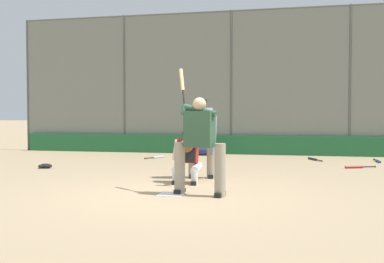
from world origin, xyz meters
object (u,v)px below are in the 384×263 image
(spare_bat_near_backstop, at_px, (157,157))
(umpire_home, at_px, (202,136))
(spare_bat_first_base_side, at_px, (356,167))
(spare_bat_by_padding, at_px, (313,159))
(fielding_glove_on_dirt, at_px, (45,166))
(equipment_bag_dugout_side, at_px, (204,151))
(batter_at_plate, at_px, (199,142))
(catcher_behind_plate, at_px, (187,155))
(spare_bat_third_base_side, at_px, (378,161))

(spare_bat_near_backstop, bearing_deg, umpire_home, -125.28)
(umpire_home, distance_m, spare_bat_first_base_side, 4.46)
(spare_bat_by_padding, relative_size, spare_bat_first_base_side, 1.03)
(spare_bat_by_padding, relative_size, fielding_glove_on_dirt, 2.46)
(umpire_home, relative_size, equipment_bag_dugout_side, 1.37)
(batter_at_plate, xyz_separation_m, umpire_home, (0.34, -1.99, 0.01))
(spare_bat_near_backstop, bearing_deg, catcher_behind_plate, -130.77)
(batter_at_plate, bearing_deg, spare_bat_near_backstop, -55.53)
(spare_bat_near_backstop, relative_size, equipment_bag_dugout_side, 0.66)
(batter_at_plate, distance_m, umpire_home, 2.02)
(spare_bat_near_backstop, relative_size, spare_bat_first_base_side, 1.02)
(batter_at_plate, height_order, spare_bat_first_base_side, batter_at_plate)
(spare_bat_first_base_side, bearing_deg, fielding_glove_on_dirt, -9.00)
(fielding_glove_on_dirt, bearing_deg, spare_bat_near_backstop, -122.89)
(spare_bat_near_backstop, distance_m, spare_bat_first_base_side, 5.92)
(umpire_home, bearing_deg, equipment_bag_dugout_side, -84.63)
(equipment_bag_dugout_side, bearing_deg, spare_bat_by_padding, 166.04)
(spare_bat_third_base_side, height_order, equipment_bag_dugout_side, equipment_bag_dugout_side)
(spare_bat_by_padding, xyz_separation_m, equipment_bag_dugout_side, (3.49, -0.87, 0.11))
(fielding_glove_on_dirt, bearing_deg, equipment_bag_dugout_side, -127.02)
(spare_bat_near_backstop, relative_size, fielding_glove_on_dirt, 2.44)
(spare_bat_by_padding, height_order, fielding_glove_on_dirt, fielding_glove_on_dirt)
(umpire_home, distance_m, equipment_bag_dugout_side, 5.41)
(batter_at_plate, bearing_deg, spare_bat_by_padding, -97.62)
(spare_bat_first_base_side, bearing_deg, spare_bat_near_backstop, -35.50)
(fielding_glove_on_dirt, height_order, equipment_bag_dugout_side, equipment_bag_dugout_side)
(catcher_behind_plate, relative_size, spare_bat_third_base_side, 1.33)
(batter_at_plate, relative_size, spare_bat_near_backstop, 2.69)
(fielding_glove_on_dirt, relative_size, equipment_bag_dugout_side, 0.27)
(batter_at_plate, height_order, spare_bat_third_base_side, batter_at_plate)
(spare_bat_by_padding, relative_size, spare_bat_third_base_side, 1.00)
(spare_bat_by_padding, distance_m, spare_bat_first_base_side, 2.07)
(umpire_home, xyz_separation_m, spare_bat_first_base_side, (-3.53, -2.57, -0.89))
(catcher_behind_plate, bearing_deg, spare_bat_third_base_side, -132.03)
(spare_bat_third_base_side, relative_size, spare_bat_first_base_side, 1.03)
(spare_bat_by_padding, xyz_separation_m, spare_bat_first_base_side, (-0.97, 1.83, 0.00))
(catcher_behind_plate, relative_size, umpire_home, 0.65)
(spare_bat_by_padding, distance_m, equipment_bag_dugout_side, 3.60)
(spare_bat_near_backstop, distance_m, fielding_glove_on_dirt, 3.74)
(umpire_home, distance_m, spare_bat_by_padding, 5.18)
(spare_bat_by_padding, height_order, equipment_bag_dugout_side, equipment_bag_dugout_side)
(batter_at_plate, distance_m, spare_bat_near_backstop, 6.60)
(catcher_behind_plate, xyz_separation_m, spare_bat_third_base_side, (-4.50, -5.00, -0.54))
(catcher_behind_plate, bearing_deg, umpire_home, -101.51)
(spare_bat_third_base_side, bearing_deg, equipment_bag_dugout_side, -102.90)
(catcher_behind_plate, distance_m, spare_bat_near_backstop, 5.24)
(spare_bat_first_base_side, bearing_deg, spare_bat_third_base_side, -137.27)
(catcher_behind_plate, xyz_separation_m, equipment_bag_dugout_side, (0.77, -6.03, -0.43))
(batter_at_plate, height_order, spare_bat_by_padding, batter_at_plate)
(batter_at_plate, bearing_deg, umpire_home, -68.69)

